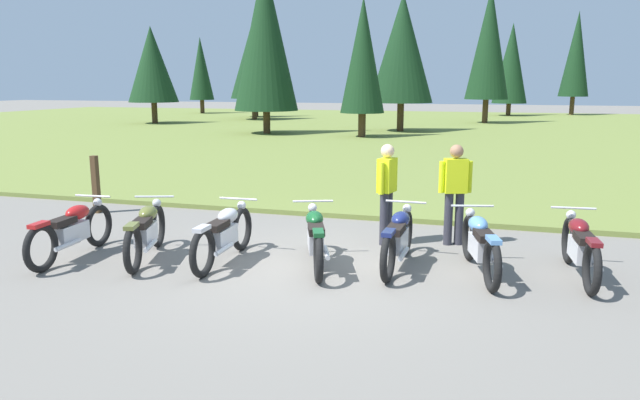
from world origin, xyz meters
TOP-DOWN VIEW (x-y plane):
  - ground_plane at (0.00, 0.00)m, footprint 140.00×140.00m
  - grass_moorland at (0.00, 25.23)m, footprint 80.00×44.00m
  - forest_treeline at (-2.40, 30.36)m, footprint 42.12×26.73m
  - motorcycle_red at (-3.62, -0.52)m, footprint 0.62×2.10m
  - motorcycle_olive at (-2.50, -0.25)m, footprint 0.85×2.03m
  - motorcycle_silver at (-1.30, -0.07)m, footprint 0.62×2.10m
  - motorcycle_british_green at (0.07, 0.13)m, footprint 0.92×2.00m
  - motorcycle_navy at (1.23, 0.45)m, footprint 0.62×2.10m
  - motorcycle_sky_blue at (2.38, 0.45)m, footprint 0.77×2.06m
  - motorcycle_maroon at (3.70, 0.69)m, footprint 0.62×2.10m
  - rider_near_row_end at (1.91, 1.93)m, footprint 0.52×0.33m
  - rider_with_back_turned at (0.83, 1.67)m, footprint 0.29×0.54m
  - trail_marker_post at (-5.33, 2.32)m, footprint 0.12×0.12m

SIDE VIEW (x-z plane):
  - ground_plane at x=0.00m, z-range 0.00..0.00m
  - grass_moorland at x=0.00m, z-range 0.00..0.10m
  - motorcycle_red at x=-3.62m, z-range 0.00..0.88m
  - motorcycle_olive at x=-2.50m, z-range 0.00..0.88m
  - motorcycle_silver at x=-1.30m, z-range 0.00..0.88m
  - motorcycle_british_green at x=0.07m, z-range 0.00..0.88m
  - motorcycle_navy at x=1.23m, z-range 0.00..0.88m
  - motorcycle_sky_blue at x=2.38m, z-range 0.00..0.88m
  - motorcycle_maroon at x=3.70m, z-range 0.00..0.88m
  - trail_marker_post at x=-5.33m, z-range 0.00..1.19m
  - rider_near_row_end at x=1.91m, z-range 0.11..1.78m
  - rider_with_back_turned at x=0.83m, z-range 0.11..1.78m
  - forest_treeline at x=-2.40m, z-range 0.11..8.78m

